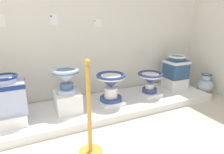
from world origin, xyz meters
TOP-DOWN VIEW (x-y plane):
  - wall_back at (1.98, 2.65)m, footprint 4.17×0.06m
  - display_platform at (1.98, 2.16)m, footprint 3.28×0.88m
  - plinth_block_central_ornate at (0.67, 2.10)m, footprint 0.35×0.36m
  - antique_toilet_central_ornate at (0.67, 2.10)m, footprint 0.39×0.30m
  - plinth_block_broad_patterned at (1.35, 2.15)m, footprint 0.32×0.37m
  - antique_toilet_broad_patterned at (1.35, 2.15)m, footprint 0.35×0.35m
  - plinth_block_squat_floral at (1.96, 2.10)m, footprint 0.33×0.32m
  - antique_toilet_squat_floral at (1.96, 2.10)m, footprint 0.41×0.41m
  - plinth_block_leftmost at (2.66, 2.13)m, footprint 0.29×0.33m
  - antique_toilet_leftmost at (2.66, 2.13)m, footprint 0.40×0.40m
  - plinth_block_rightmost at (3.30, 2.25)m, footprint 0.37×0.31m
  - antique_toilet_rightmost at (3.30, 2.25)m, footprint 0.35×0.33m
  - info_placard_first at (0.67, 2.62)m, footprint 0.11×0.01m
  - info_placard_second at (1.32, 2.62)m, footprint 0.10×0.01m
  - info_placard_third at (1.97, 2.62)m, footprint 0.13×0.01m
  - decorative_vase_corner at (3.77, 1.99)m, footprint 0.27×0.27m
  - stanchion_post_near_left at (1.38, 1.31)m, footprint 0.23×0.23m

SIDE VIEW (x-z plane):
  - display_platform at x=1.98m, z-range 0.00..0.10m
  - plinth_block_squat_floral at x=1.96m, z-range 0.10..0.16m
  - plinth_block_leftmost at x=2.66m, z-range 0.10..0.16m
  - decorative_vase_corner at x=3.77m, z-range -0.02..0.35m
  - plinth_block_central_ornate at x=0.67m, z-range 0.10..0.24m
  - plinth_block_rightmost at x=3.30m, z-range 0.10..0.28m
  - plinth_block_broad_patterned at x=1.35m, z-range 0.10..0.36m
  - stanchion_post_near_left at x=1.38m, z-range -0.17..0.79m
  - antique_toilet_leftmost at x=2.66m, z-range 0.22..0.54m
  - antique_toilet_squat_floral at x=1.96m, z-range 0.22..0.61m
  - antique_toilet_central_ornate at x=0.67m, z-range 0.24..0.69m
  - antique_toilet_rightmost at x=3.30m, z-range 0.29..0.70m
  - antique_toilet_broad_patterned at x=1.35m, z-range 0.40..0.73m
  - info_placard_third at x=1.97m, z-range 1.17..1.29m
  - info_placard_first at x=0.67m, z-range 1.19..1.35m
  - info_placard_second at x=1.32m, z-range 1.21..1.35m
  - wall_back at x=1.98m, z-range 0.00..2.90m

